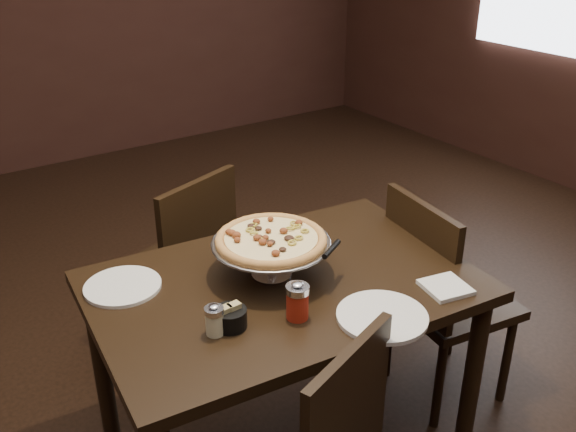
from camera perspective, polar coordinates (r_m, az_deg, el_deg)
room at (r=1.81m, az=3.20°, el=12.98°), size 6.04×7.04×2.84m
dining_table at (r=2.08m, az=-0.36°, el=-8.07°), size 1.26×0.90×0.74m
pizza_stand at (r=1.99m, az=-1.51°, el=-2.15°), size 0.38×0.38×0.16m
parmesan_shaker at (r=1.78m, az=-6.54°, el=-9.17°), size 0.05×0.05×0.09m
pepper_flake_shaker at (r=1.83m, az=0.84°, el=-7.57°), size 0.07×0.07×0.12m
packet_caddy at (r=1.81m, az=-5.14°, el=-8.97°), size 0.09×0.09×0.07m
napkin_stack at (r=2.04m, az=13.84°, el=-6.17°), size 0.15×0.15×0.01m
plate_left at (r=2.05m, az=-14.48°, el=-6.07°), size 0.24×0.24×0.01m
plate_near at (r=1.87m, az=8.36°, el=-8.83°), size 0.26×0.26×0.01m
serving_spatula at (r=1.95m, az=3.88°, el=-3.00°), size 0.14×0.14×0.02m
chair_far at (r=2.67m, az=-9.46°, el=-4.25°), size 0.52×0.52×0.88m
chair_side at (r=2.52m, az=13.31°, el=-6.67°), size 0.46×0.46×0.87m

